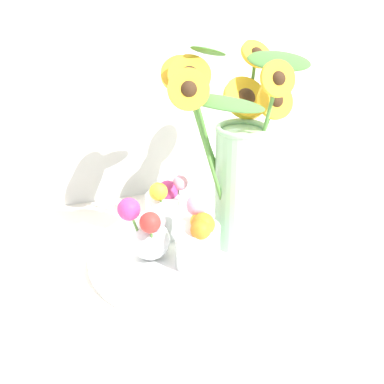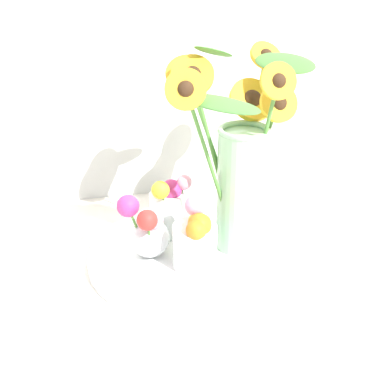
{
  "view_description": "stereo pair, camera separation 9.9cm",
  "coord_description": "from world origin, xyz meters",
  "px_view_note": "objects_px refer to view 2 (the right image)",
  "views": [
    {
      "loc": [
        -0.29,
        -0.74,
        0.58
      ],
      "look_at": [
        -0.0,
        0.1,
        0.15
      ],
      "focal_mm": 50.0,
      "sensor_mm": 36.0,
      "label": 1
    },
    {
      "loc": [
        -0.19,
        -0.77,
        0.58
      ],
      "look_at": [
        -0.0,
        0.1,
        0.15
      ],
      "focal_mm": 50.0,
      "sensor_mm": 36.0,
      "label": 2
    }
  ],
  "objects_px": {
    "serving_tray": "(192,255)",
    "vase_small_back": "(168,208)",
    "mason_jar_sunflowers": "(240,161)",
    "vase_small_center": "(196,239)",
    "vase_bulb_right": "(147,231)"
  },
  "relations": [
    {
      "from": "serving_tray",
      "to": "vase_small_back",
      "type": "bearing_deg",
      "value": 112.43
    },
    {
      "from": "serving_tray",
      "to": "mason_jar_sunflowers",
      "type": "relative_size",
      "value": 1.04
    },
    {
      "from": "vase_small_back",
      "to": "serving_tray",
      "type": "bearing_deg",
      "value": -67.57
    },
    {
      "from": "serving_tray",
      "to": "vase_small_center",
      "type": "distance_m",
      "value": 0.08
    },
    {
      "from": "vase_small_center",
      "to": "vase_bulb_right",
      "type": "height_order",
      "value": "vase_small_center"
    },
    {
      "from": "serving_tray",
      "to": "vase_small_back",
      "type": "height_order",
      "value": "vase_small_back"
    },
    {
      "from": "mason_jar_sunflowers",
      "to": "vase_bulb_right",
      "type": "height_order",
      "value": "mason_jar_sunflowers"
    },
    {
      "from": "vase_bulb_right",
      "to": "vase_small_back",
      "type": "bearing_deg",
      "value": 55.08
    },
    {
      "from": "mason_jar_sunflowers",
      "to": "vase_small_center",
      "type": "distance_m",
      "value": 0.17
    },
    {
      "from": "vase_bulb_right",
      "to": "mason_jar_sunflowers",
      "type": "bearing_deg",
      "value": 3.16
    },
    {
      "from": "mason_jar_sunflowers",
      "to": "vase_small_back",
      "type": "distance_m",
      "value": 0.19
    },
    {
      "from": "serving_tray",
      "to": "vase_small_center",
      "type": "relative_size",
      "value": 3.01
    },
    {
      "from": "vase_small_back",
      "to": "mason_jar_sunflowers",
      "type": "bearing_deg",
      "value": -27.62
    },
    {
      "from": "mason_jar_sunflowers",
      "to": "serving_tray",
      "type": "bearing_deg",
      "value": -173.11
    },
    {
      "from": "serving_tray",
      "to": "vase_small_center",
      "type": "xyz_separation_m",
      "value": [
        -0.0,
        -0.05,
        0.07
      ]
    }
  ]
}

